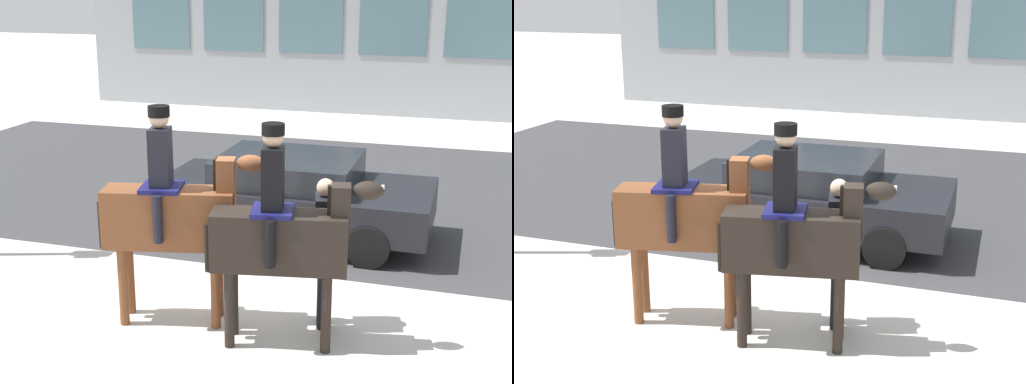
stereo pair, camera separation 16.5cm
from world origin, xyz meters
TOP-DOWN VIEW (x-y plane):
  - ground_plane at (0.00, 0.00)m, footprint 80.00×80.00m
  - road_surface at (0.00, 4.75)m, footprint 19.27×8.50m
  - mounted_horse_lead at (-0.66, -1.24)m, footprint 1.88×0.76m
  - mounted_horse_companion at (0.68, -1.40)m, footprint 1.87×0.70m
  - pedestrian_bystander at (1.01, -0.86)m, footprint 0.81×0.58m
  - street_car_near_lane at (-0.07, 1.98)m, footprint 4.17×2.05m

SIDE VIEW (x-z plane):
  - ground_plane at x=0.00m, z-range 0.00..0.00m
  - road_surface at x=0.00m, z-range 0.00..0.01m
  - street_car_near_lane at x=-0.07m, z-range 0.04..1.33m
  - pedestrian_bystander at x=1.01m, z-range 0.16..1.93m
  - mounted_horse_companion at x=0.68m, z-range 0.04..2.50m
  - mounted_horse_lead at x=-0.66m, z-range 0.06..2.61m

